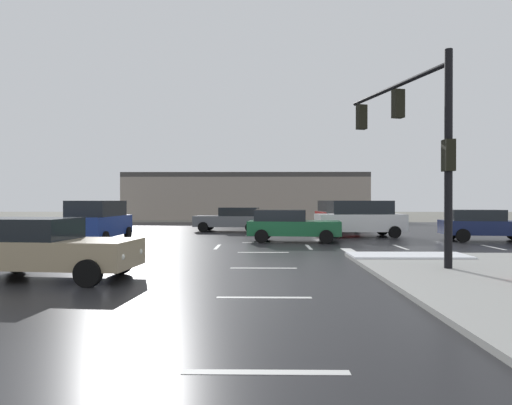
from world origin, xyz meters
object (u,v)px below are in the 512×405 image
object	(u,v)px
suv_blue	(97,220)
traffic_signal_mast	(416,130)
suv_red	(336,215)
sedan_tan	(43,247)
sedan_green	(291,225)
sedan_navy	(485,224)
suv_white	(360,218)
sedan_grey	(232,219)

from	to	relation	value
suv_blue	traffic_signal_mast	bearing A→B (deg)	-118.61
suv_red	sedan_tan	bearing A→B (deg)	145.50
sedan_green	sedan_navy	bearing A→B (deg)	8.81
suv_blue	suv_white	xyz separation A→B (m)	(13.49, 3.47, 0.00)
suv_blue	sedan_navy	bearing A→B (deg)	-86.26
sedan_tan	suv_blue	world-z (taller)	suv_blue
sedan_navy	suv_white	size ratio (longest dim) A/B	0.95
sedan_navy	suv_blue	size ratio (longest dim) A/B	0.96
traffic_signal_mast	suv_red	bearing A→B (deg)	-16.71
sedan_green	suv_blue	size ratio (longest dim) A/B	0.96
sedan_grey	suv_white	bearing A→B (deg)	156.62
suv_red	suv_blue	distance (m)	15.43
sedan_tan	suv_red	bearing A→B (deg)	65.42
sedan_tan	sedan_navy	size ratio (longest dim) A/B	1.00
sedan_tan	sedan_grey	bearing A→B (deg)	83.77
suv_red	sedan_grey	size ratio (longest dim) A/B	1.06
sedan_green	sedan_grey	xyz separation A→B (m)	(-3.40, 7.12, 0.00)
suv_white	sedan_tan	bearing A→B (deg)	46.14
suv_red	suv_white	size ratio (longest dim) A/B	1.00
suv_red	sedan_grey	bearing A→B (deg)	91.87
sedan_tan	suv_blue	xyz separation A→B (m)	(-2.30, 9.88, 0.24)
sedan_grey	suv_blue	distance (m)	9.71
sedan_green	suv_red	xyz separation A→B (m)	(3.55, 7.85, 0.24)
sedan_tan	suv_white	xyz separation A→B (m)	(11.19, 13.35, 0.24)
sedan_green	suv_blue	distance (m)	9.44
sedan_grey	suv_white	world-z (taller)	suv_white
suv_red	suv_blue	bearing A→B (deg)	118.61
traffic_signal_mast	suv_white	world-z (taller)	traffic_signal_mast
sedan_green	sedan_tan	xyz separation A→B (m)	(-7.12, -10.38, 0.00)
traffic_signal_mast	suv_blue	xyz separation A→B (m)	(-12.87, 7.24, -3.20)
sedan_navy	traffic_signal_mast	bearing A→B (deg)	-120.83
sedan_navy	sedan_grey	world-z (taller)	same
sedan_navy	suv_blue	distance (m)	19.26
suv_white	sedan_navy	bearing A→B (deg)	152.84
suv_blue	suv_red	bearing A→B (deg)	-56.46
traffic_signal_mast	suv_white	xyz separation A→B (m)	(0.62, 10.72, -3.20)
suv_red	suv_blue	size ratio (longest dim) A/B	1.02
suv_red	sedan_grey	distance (m)	7.00
traffic_signal_mast	suv_blue	size ratio (longest dim) A/B	1.28
sedan_green	suv_blue	xyz separation A→B (m)	(-9.42, -0.50, 0.24)
traffic_signal_mast	sedan_green	distance (m)	9.15
sedan_grey	suv_red	bearing A→B (deg)	-168.31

